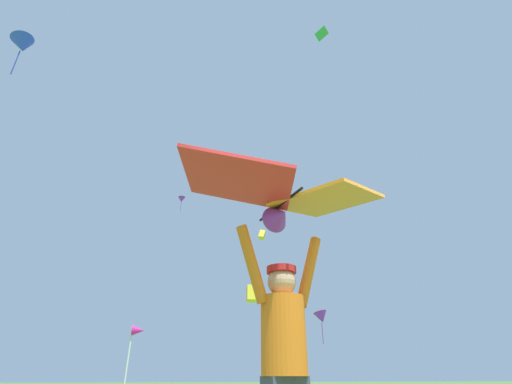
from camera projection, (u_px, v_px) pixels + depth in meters
The scene contains 9 objects.
kite_flyer_person at pixel (284, 358), 2.68m from camera, with size 0.80×0.42×1.92m.
held_stunt_kite at pixel (284, 197), 3.19m from camera, with size 1.95×1.26×0.42m.
distant_kite_yellow_high_left at pixel (262, 235), 39.77m from camera, with size 0.98×0.97×1.18m.
distant_kite_yellow_mid_right at pixel (251, 294), 28.22m from camera, with size 0.77×0.94×1.28m.
distant_kite_purple_low_left at pixel (182, 200), 38.28m from camera, with size 0.96×0.97×1.62m.
distant_kite_green_high_right at pixel (321, 34), 25.23m from camera, with size 0.83×0.88×0.56m.
distant_kite_blue_far_center at pixel (22, 45), 17.93m from camera, with size 1.60×1.47×2.48m.
distant_kite_purple_low_right at pixel (321, 317), 30.30m from camera, with size 1.51×1.46×2.65m.
marker_flag at pixel (136, 336), 8.68m from camera, with size 0.30×0.24×1.91m.
Camera 1 is at (-1.13, -2.82, 0.82)m, focal length 25.70 mm.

